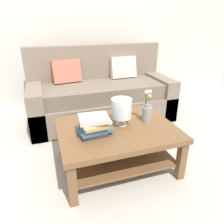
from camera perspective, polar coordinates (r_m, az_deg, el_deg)
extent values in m
plane|color=#B7B2A8|center=(2.60, -0.80, -9.03)|extent=(10.00, 10.00, 0.00)
cube|color=beige|center=(3.80, -9.19, 22.55)|extent=(6.40, 0.12, 2.70)
cube|color=#7A6B5B|center=(3.21, -2.70, 1.19)|extent=(2.05, 0.90, 0.36)
cube|color=#6E6052|center=(3.08, -2.64, 5.80)|extent=(1.81, 0.74, 0.20)
cube|color=#7A6B5B|center=(3.38, -4.54, 11.71)|extent=(2.05, 0.20, 0.70)
cube|color=#7A6B5B|center=(3.06, -19.57, 1.11)|extent=(0.20, 0.90, 0.60)
cube|color=#7A6B5B|center=(3.51, 11.95, 4.80)|extent=(0.20, 0.90, 0.60)
cube|color=#B26651|center=(3.16, -12.16, 10.63)|extent=(0.42, 0.24, 0.34)
cube|color=beige|center=(3.37, 2.97, 11.89)|extent=(0.41, 0.20, 0.34)
cube|color=brown|center=(2.07, 1.32, -4.75)|extent=(1.12, 0.85, 0.05)
cube|color=brown|center=(1.81, -10.59, -18.74)|extent=(0.07, 0.07, 0.39)
cube|color=brown|center=(2.13, 18.10, -12.25)|extent=(0.07, 0.07, 0.39)
cube|color=brown|center=(2.41, -13.31, -7.10)|extent=(0.07, 0.07, 0.39)
cube|color=brown|center=(2.66, 8.88, -3.65)|extent=(0.07, 0.07, 0.39)
cube|color=brown|center=(2.22, 1.26, -11.10)|extent=(1.00, 0.73, 0.02)
cube|color=#3D6075|center=(2.20, -1.48, -10.47)|extent=(0.31, 0.25, 0.03)
cube|color=#2D333D|center=(1.93, -5.06, -5.68)|extent=(0.24, 0.18, 0.03)
cube|color=#3D6075|center=(1.92, -4.61, -4.82)|extent=(0.32, 0.22, 0.03)
cube|color=#3D6075|center=(1.90, -5.18, -4.23)|extent=(0.23, 0.20, 0.03)
cube|color=tan|center=(1.88, -4.88, -3.47)|extent=(0.23, 0.22, 0.03)
cube|color=beige|center=(1.88, -4.70, -2.55)|extent=(0.28, 0.22, 0.03)
cube|color=beige|center=(1.86, -4.94, -1.74)|extent=(0.27, 0.23, 0.04)
cylinder|color=silver|center=(2.11, 2.50, -3.16)|extent=(0.11, 0.11, 0.02)
cylinder|color=silver|center=(2.09, 2.52, -2.17)|extent=(0.04, 0.04, 0.07)
cylinder|color=silver|center=(2.04, 2.58, 1.03)|extent=(0.20, 0.20, 0.19)
sphere|color=slate|center=(2.05, 1.78, -0.10)|extent=(0.05, 0.05, 0.05)
sphere|color=slate|center=(2.08, 3.18, 0.27)|extent=(0.05, 0.05, 0.05)
cylinder|color=gray|center=(2.18, 9.34, -0.56)|extent=(0.10, 0.10, 0.15)
cylinder|color=gray|center=(2.15, 9.49, 1.67)|extent=(0.07, 0.07, 0.03)
cylinder|color=#426638|center=(2.13, 10.01, 3.62)|extent=(0.01, 0.01, 0.12)
sphere|color=silver|center=(2.11, 10.14, 5.43)|extent=(0.04, 0.04, 0.04)
cylinder|color=#426638|center=(2.13, 9.26, 3.58)|extent=(0.01, 0.01, 0.11)
sphere|color=silver|center=(2.11, 9.38, 5.32)|extent=(0.04, 0.04, 0.04)
cylinder|color=#426638|center=(2.12, 9.09, 3.44)|extent=(0.01, 0.01, 0.11)
sphere|color=silver|center=(2.09, 9.21, 5.19)|extent=(0.04, 0.04, 0.04)
cylinder|color=#426638|center=(2.10, 9.95, 2.81)|extent=(0.01, 0.01, 0.09)
sphere|color=gold|center=(2.08, 10.05, 4.23)|extent=(0.04, 0.04, 0.04)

